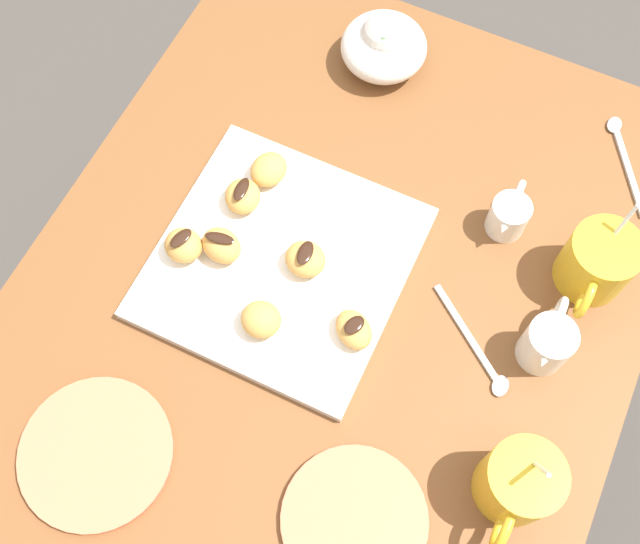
{
  "coord_description": "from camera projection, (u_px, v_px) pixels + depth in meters",
  "views": [
    {
      "loc": [
        0.36,
        0.15,
        1.69
      ],
      "look_at": [
        0.0,
        -0.02,
        0.78
      ],
      "focal_mm": 43.49,
      "sensor_mm": 36.0,
      "label": 1
    }
  ],
  "objects": [
    {
      "name": "beignet_1",
      "position": [
        184.0,
        245.0,
        0.99
      ],
      "size": [
        0.05,
        0.05,
        0.04
      ],
      "primitive_type": "ellipsoid",
      "rotation": [
        0.0,
        0.0,
        3.05
      ],
      "color": "#D19347",
      "rests_on": "pastry_plate_square"
    },
    {
      "name": "ground_plane",
      "position": [
        330.0,
        417.0,
        1.7
      ],
      "size": [
        8.0,
        8.0,
        0.0
      ],
      "primitive_type": "plane",
      "color": "#423D38"
    },
    {
      "name": "beignet_0",
      "position": [
        221.0,
        245.0,
        0.99
      ],
      "size": [
        0.06,
        0.07,
        0.04
      ],
      "primitive_type": "ellipsoid",
      "rotation": [
        0.0,
        0.0,
        1.28
      ],
      "color": "#D19347",
      "rests_on": "pastry_plate_square"
    },
    {
      "name": "dining_table",
      "position": [
        335.0,
        322.0,
        1.14
      ],
      "size": [
        0.95,
        0.78,
        0.76
      ],
      "color": "brown",
      "rests_on": "ground_plane"
    },
    {
      "name": "loose_spoon_by_plate",
      "position": [
        623.0,
        154.0,
        1.08
      ],
      "size": [
        0.14,
        0.09,
        0.01
      ],
      "color": "silver",
      "rests_on": "dining_table"
    },
    {
      "name": "ice_cream_bowl",
      "position": [
        384.0,
        44.0,
        1.11
      ],
      "size": [
        0.13,
        0.13,
        0.09
      ],
      "color": "white",
      "rests_on": "dining_table"
    },
    {
      "name": "loose_spoon_near_saucer",
      "position": [
        479.0,
        353.0,
        0.97
      ],
      "size": [
        0.11,
        0.13,
        0.01
      ],
      "color": "silver",
      "rests_on": "dining_table"
    },
    {
      "name": "chocolate_drizzle_1",
      "position": [
        181.0,
        238.0,
        0.97
      ],
      "size": [
        0.04,
        0.03,
        0.0
      ],
      "primitive_type": "ellipsoid",
      "rotation": [
        0.0,
        0.0,
        2.81
      ],
      "color": "black",
      "rests_on": "beignet_1"
    },
    {
      "name": "pastry_plate_square",
      "position": [
        282.0,
        262.0,
        1.01
      ],
      "size": [
        0.31,
        0.31,
        0.02
      ],
      "primitive_type": "cube",
      "color": "white",
      "rests_on": "dining_table"
    },
    {
      "name": "beignet_5",
      "position": [
        269.0,
        169.0,
        1.04
      ],
      "size": [
        0.06,
        0.06,
        0.03
      ],
      "primitive_type": "ellipsoid",
      "rotation": [
        0.0,
        0.0,
        6.1
      ],
      "color": "#D19347",
      "rests_on": "pastry_plate_square"
    },
    {
      "name": "beignet_3",
      "position": [
        354.0,
        330.0,
        0.95
      ],
      "size": [
        0.07,
        0.07,
        0.03
      ],
      "primitive_type": "ellipsoid",
      "rotation": [
        0.0,
        0.0,
        5.63
      ],
      "color": "#D19347",
      "rests_on": "pastry_plate_square"
    },
    {
      "name": "beignet_4",
      "position": [
        261.0,
        319.0,
        0.95
      ],
      "size": [
        0.05,
        0.05,
        0.04
      ],
      "primitive_type": "ellipsoid",
      "rotation": [
        0.0,
        0.0,
        6.22
      ],
      "color": "#D19347",
      "rests_on": "pastry_plate_square"
    },
    {
      "name": "beignet_6",
      "position": [
        243.0,
        196.0,
        1.02
      ],
      "size": [
        0.07,
        0.06,
        0.03
      ],
      "primitive_type": "ellipsoid",
      "rotation": [
        0.0,
        0.0,
        0.45
      ],
      "color": "#D19347",
      "rests_on": "pastry_plate_square"
    },
    {
      "name": "cream_pitcher_white",
      "position": [
        548.0,
        342.0,
        0.93
      ],
      "size": [
        0.1,
        0.06,
        0.07
      ],
      "color": "white",
      "rests_on": "dining_table"
    },
    {
      "name": "chocolate_drizzle_0",
      "position": [
        220.0,
        238.0,
        0.97
      ],
      "size": [
        0.02,
        0.04,
        0.0
      ],
      "primitive_type": "ellipsoid",
      "rotation": [
        0.0,
        0.0,
        1.76
      ],
      "color": "black",
      "rests_on": "beignet_0"
    },
    {
      "name": "chocolate_drizzle_6",
      "position": [
        241.0,
        189.0,
        1.0
      ],
      "size": [
        0.04,
        0.02,
        0.0
      ],
      "primitive_type": "ellipsoid",
      "rotation": [
        0.0,
        0.0,
        0.08
      ],
      "color": "black",
      "rests_on": "beignet_6"
    },
    {
      "name": "chocolate_drizzle_3",
      "position": [
        354.0,
        325.0,
        0.93
      ],
      "size": [
        0.03,
        0.03,
        0.0
      ],
      "primitive_type": "ellipsoid",
      "rotation": [
        0.0,
        0.0,
        5.92
      ],
      "color": "black",
      "rests_on": "beignet_3"
    },
    {
      "name": "chocolate_sauce_pitcher",
      "position": [
        509.0,
        215.0,
        1.01
      ],
      "size": [
        0.09,
        0.05,
        0.06
      ],
      "color": "white",
      "rests_on": "dining_table"
    },
    {
      "name": "saucer_coral_left",
      "position": [
        354.0,
        520.0,
        0.88
      ],
      "size": [
        0.17,
        0.17,
        0.01
      ],
      "primitive_type": "cylinder",
      "color": "#E5704C",
      "rests_on": "dining_table"
    },
    {
      "name": "beignet_2",
      "position": [
        304.0,
        262.0,
        0.98
      ],
      "size": [
        0.06,
        0.06,
        0.04
      ],
      "primitive_type": "ellipsoid",
      "rotation": [
        0.0,
        0.0,
        6.14
      ],
      "color": "#D19347",
      "rests_on": "pastry_plate_square"
    },
    {
      "name": "chocolate_drizzle_2",
      "position": [
        304.0,
        255.0,
        0.97
      ],
      "size": [
        0.04,
        0.02,
        0.0
      ],
      "primitive_type": "ellipsoid",
      "rotation": [
        0.0,
        0.0,
        6.38
      ],
      "color": "black",
      "rests_on": "beignet_2"
    },
    {
      "name": "coffee_mug_mustard_left",
      "position": [
        598.0,
        262.0,
        0.97
      ],
      "size": [
        0.13,
        0.09,
        0.14
      ],
      "color": "gold",
      "rests_on": "dining_table"
    },
    {
      "name": "coffee_mug_mustard_right",
      "position": [
        519.0,
        484.0,
        0.85
      ],
      "size": [
        0.13,
        0.09,
        0.15
      ],
      "color": "gold",
      "rests_on": "dining_table"
    },
    {
      "name": "saucer_coral_right",
      "position": [
        96.0,
        453.0,
        0.91
      ],
      "size": [
        0.18,
        0.18,
        0.01
      ],
      "primitive_type": "cylinder",
      "color": "#E5704C",
      "rests_on": "dining_table"
    }
  ]
}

